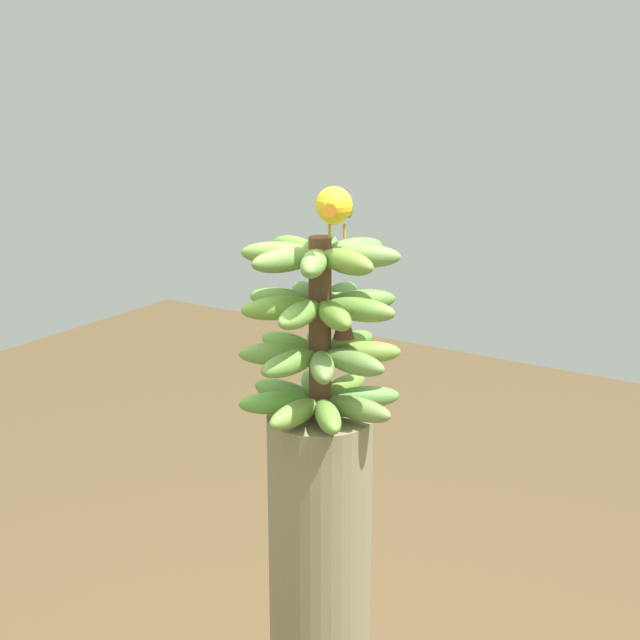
% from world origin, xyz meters
% --- Properties ---
extents(banana_bunch, '(0.28, 0.28, 0.31)m').
position_xyz_m(banana_bunch, '(0.00, -0.00, 1.37)').
color(banana_bunch, brown).
rests_on(banana_bunch, banana_tree).
extents(perched_bird, '(0.19, 0.10, 0.09)m').
position_xyz_m(perched_bird, '(-0.01, -0.04, 1.58)').
color(perched_bird, '#C68933').
rests_on(perched_bird, banana_bunch).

